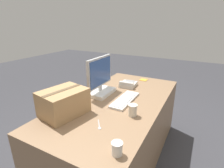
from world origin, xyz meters
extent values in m
plane|color=#38383D|center=(0.00, 0.00, 0.00)|extent=(12.00, 12.00, 0.00)
cube|color=#8C6B4C|center=(0.00, 0.00, 0.36)|extent=(1.80, 0.90, 0.71)
cube|color=white|center=(0.06, 0.25, 0.73)|extent=(0.33, 0.24, 0.04)
cylinder|color=#B2B2B2|center=(0.06, 0.25, 0.78)|extent=(0.04, 0.04, 0.05)
cube|color=#B2B2B2|center=(0.06, 0.25, 0.97)|extent=(0.44, 0.03, 0.32)
cube|color=#2D4C8C|center=(0.06, 0.23, 0.97)|extent=(0.40, 0.01, 0.28)
cube|color=silver|center=(0.02, -0.08, 0.72)|extent=(0.45, 0.15, 0.02)
cube|color=silver|center=(0.02, -0.08, 0.74)|extent=(0.41, 0.12, 0.01)
cube|color=beige|center=(0.43, 0.06, 0.73)|extent=(0.21, 0.20, 0.05)
cube|color=beige|center=(0.36, 0.06, 0.77)|extent=(0.06, 0.18, 0.03)
cube|color=gray|center=(0.47, 0.07, 0.76)|extent=(0.12, 0.12, 0.01)
cylinder|color=white|center=(-0.71, -0.35, 0.75)|extent=(0.07, 0.07, 0.08)
cylinder|color=white|center=(-0.71, -0.35, 0.79)|extent=(0.07, 0.07, 0.01)
cylinder|color=beige|center=(-0.22, -0.26, 0.76)|extent=(0.07, 0.07, 0.09)
cylinder|color=beige|center=(-0.22, -0.26, 0.81)|extent=(0.08, 0.08, 0.01)
cube|color=#B2B2B7|center=(-0.47, -0.07, 0.71)|extent=(0.09, 0.07, 0.00)
ellipsoid|color=#B2B2B7|center=(-0.52, -0.11, 0.71)|extent=(0.04, 0.04, 0.00)
cube|color=tan|center=(-0.47, 0.29, 0.82)|extent=(0.42, 0.35, 0.22)
cube|color=brown|center=(-0.47, 0.29, 0.93)|extent=(0.37, 0.11, 0.00)
cube|color=gold|center=(0.76, -0.03, 0.71)|extent=(0.09, 0.09, 0.01)
camera|label=1|loc=(-1.48, -0.73, 1.48)|focal=28.00mm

